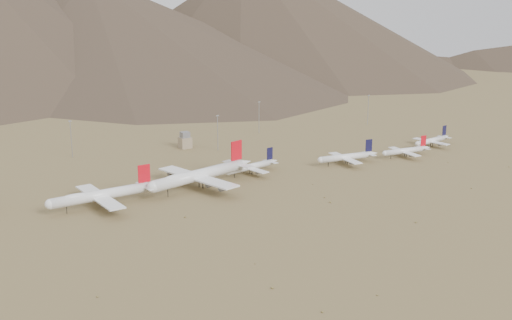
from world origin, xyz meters
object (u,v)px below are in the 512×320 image
widebody_east (199,175)px  narrowbody_b (347,157)px  narrowbody_a (251,167)px  control_tower (185,141)px  widebody_centre (102,195)px

widebody_east → narrowbody_b: (107.49, 0.11, -3.09)m
narrowbody_a → control_tower: size_ratio=3.58×
widebody_east → narrowbody_a: bearing=0.3°
widebody_centre → narrowbody_b: 166.27m
widebody_east → control_tower: size_ratio=6.36×
narrowbody_a → control_tower: 84.36m
widebody_east → narrowbody_b: 107.53m
widebody_centre → narrowbody_b: bearing=-2.9°
widebody_centre → narrowbody_a: bearing=4.7°
narrowbody_a → narrowbody_b: 67.43m
widebody_centre → narrowbody_b: (166.20, 4.66, -1.70)m
narrowbody_b → widebody_east: bearing=-173.9°
widebody_centre → narrowbody_a: (99.74, 16.04, -1.97)m
widebody_east → narrowbody_a: size_ratio=1.77×
widebody_east → narrowbody_a: widebody_east is taller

